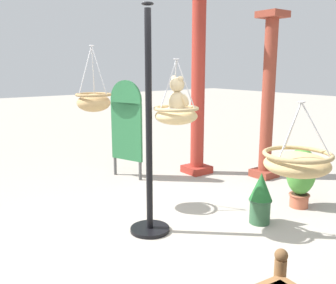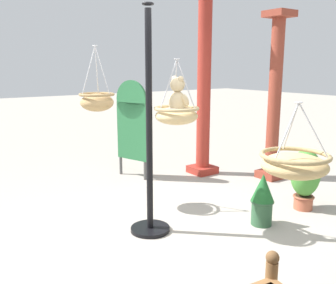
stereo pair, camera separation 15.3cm
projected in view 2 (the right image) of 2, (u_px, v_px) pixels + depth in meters
name	position (u px, v px, depth m)	size (l,w,h in m)	color
ground_plane	(162.00, 236.00, 4.03)	(40.00, 40.00, 0.00)	#A8A093
display_pole_central	(150.00, 166.00, 4.01)	(0.44, 0.44, 2.44)	black
hanging_basket_with_teddy	(177.00, 114.00, 3.92)	(0.48, 0.48, 0.69)	tan
teddy_bear	(178.00, 98.00, 3.89)	(0.28, 0.24, 0.40)	#D1B789
hanging_basket_left_high	(97.00, 101.00, 4.69)	(0.45, 0.45, 0.82)	tan
hanging_basket_right_low	(294.00, 164.00, 3.00)	(0.56, 0.56, 0.61)	tan
greenhouse_pillar_left	(204.00, 86.00, 6.12)	(0.43, 0.43, 3.10)	#9E2D23
greenhouse_pillar_right	(274.00, 101.00, 5.88)	(0.39, 0.39, 2.65)	brown
potted_plant_fern_front	(262.00, 199.00, 4.26)	(0.27, 0.27, 0.61)	#2D5638
potted_plant_flowering_red	(305.00, 177.00, 4.71)	(0.37, 0.37, 0.80)	#AD563D
display_sign_board	(132.00, 121.00, 6.01)	(0.60, 0.24, 1.60)	#286B3D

